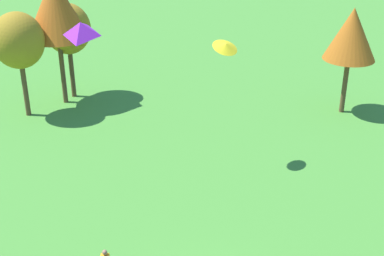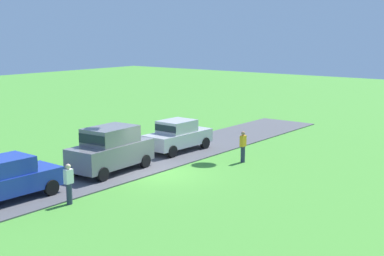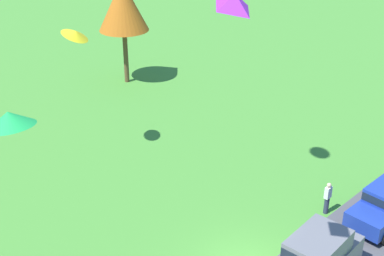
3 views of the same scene
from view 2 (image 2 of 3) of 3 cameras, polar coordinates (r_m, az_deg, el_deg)
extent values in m
plane|color=#478E33|center=(26.80, -3.07, -4.95)|extent=(120.00, 120.00, 0.00)
cube|color=#4C4C51|center=(28.45, -6.91, -4.05)|extent=(36.00, 4.40, 0.06)
cube|color=#B7B7BC|center=(31.53, -1.51, -1.12)|extent=(4.45, 1.92, 0.80)
cube|color=#B7B7BC|center=(31.32, -1.63, 0.20)|extent=(2.04, 1.69, 0.70)
cube|color=#19232D|center=(31.32, -1.63, 0.20)|extent=(2.08, 1.66, 0.38)
cylinder|color=black|center=(33.27, -0.93, -1.22)|extent=(0.69, 0.26, 0.68)
cylinder|color=black|center=(32.21, 1.39, -1.60)|extent=(0.69, 0.26, 0.68)
cylinder|color=black|center=(31.10, -4.50, -2.06)|extent=(0.69, 0.26, 0.68)
cylinder|color=black|center=(29.97, -2.14, -2.52)|extent=(0.69, 0.26, 0.68)
cube|color=slate|center=(27.18, -8.64, -2.78)|extent=(4.70, 2.16, 1.10)
cube|color=slate|center=(26.98, -8.69, -0.77)|extent=(2.70, 1.91, 0.84)
cube|color=#19232D|center=(26.98, -8.69, -0.77)|extent=(2.75, 1.87, 0.46)
cylinder|color=black|center=(29.02, -7.80, -3.03)|extent=(0.69, 0.28, 0.68)
cylinder|color=black|center=(27.86, -5.05, -3.54)|extent=(0.69, 0.28, 0.68)
cylinder|color=black|center=(26.86, -12.30, -4.26)|extent=(0.69, 0.28, 0.68)
cylinder|color=black|center=(25.61, -9.52, -4.88)|extent=(0.69, 0.28, 0.68)
cube|color=#1E389E|center=(23.76, -18.98, -5.52)|extent=(4.45, 1.92, 0.80)
cube|color=#1E389E|center=(23.53, -19.29, -3.80)|extent=(2.04, 1.69, 0.70)
cube|color=#19232D|center=(23.53, -19.29, -3.80)|extent=(2.08, 1.66, 0.38)
cylinder|color=black|center=(25.33, -17.07, -5.38)|extent=(0.69, 0.26, 0.68)
cylinder|color=black|center=(23.97, -14.79, -6.15)|extent=(0.69, 0.26, 0.68)
cylinder|color=#2D334C|center=(29.22, 5.44, -2.81)|extent=(0.24, 0.24, 0.88)
cube|color=orange|center=(29.06, 5.47, -1.39)|extent=(0.36, 0.22, 0.60)
sphere|color=#9E7051|center=(28.98, 5.48, -0.57)|extent=(0.22, 0.22, 0.22)
cylinder|color=#2D334C|center=(22.75, -12.96, -6.85)|extent=(0.24, 0.24, 0.88)
cube|color=white|center=(22.54, -13.03, -5.06)|extent=(0.36, 0.22, 0.60)
sphere|color=beige|center=(22.44, -13.08, -4.02)|extent=(0.22, 0.22, 0.22)
camera|label=1|loc=(39.93, -22.35, 22.82)|focal=50.00mm
camera|label=3|loc=(44.08, -1.69, 21.24)|focal=50.00mm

